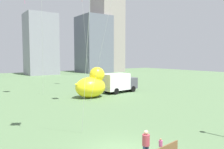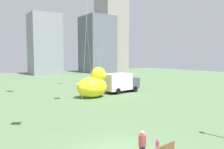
# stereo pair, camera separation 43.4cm
# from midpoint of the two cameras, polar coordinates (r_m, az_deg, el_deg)

# --- Properties ---
(person_adult) EXTENTS (0.39, 0.39, 1.57)m
(person_adult) POSITION_cam_midpoint_polar(r_m,az_deg,el_deg) (11.94, 7.74, -17.39)
(person_adult) COLOR #38476B
(person_adult) RESTS_ON ground
(person_child) EXTENTS (0.21, 0.21, 0.86)m
(person_child) POSITION_cam_midpoint_polar(r_m,az_deg,el_deg) (12.92, 11.54, -17.55)
(person_child) COLOR silver
(person_child) RESTS_ON ground
(giant_inflatable_duck) EXTENTS (4.82, 3.09, 3.99)m
(giant_inflatable_duck) POSITION_cam_midpoint_polar(r_m,az_deg,el_deg) (28.98, -5.74, -2.63)
(giant_inflatable_duck) COLOR yellow
(giant_inflatable_duck) RESTS_ON ground
(box_truck) EXTENTS (5.87, 2.85, 2.85)m
(box_truck) POSITION_cam_midpoint_polar(r_m,az_deg,el_deg) (32.92, 1.38, -2.20)
(box_truck) COLOR white
(box_truck) RESTS_ON ground
(city_skyline) EXTENTS (81.18, 13.42, 41.72)m
(city_skyline) POSITION_cam_midpoint_polar(r_m,az_deg,el_deg) (70.43, -20.84, 12.63)
(city_skyline) COLOR #9E938C
(city_skyline) RESTS_ON ground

